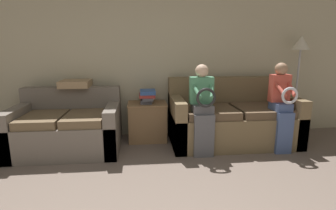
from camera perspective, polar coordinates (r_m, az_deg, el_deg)
wall_back at (r=4.32m, az=-6.35°, el=10.10°), size 7.97×0.06×2.55m
couch_main at (r=4.17m, az=13.63°, el=-3.18°), size 1.88×0.96×0.98m
couch_side at (r=4.00m, az=-20.91°, el=-4.78°), size 1.44×0.97×0.86m
child_left_seated at (r=3.55m, az=7.53°, el=-0.13°), size 0.32×0.38×1.22m
child_right_seated at (r=3.96m, az=23.52°, el=0.48°), size 0.27×0.37×1.24m
side_shelf at (r=4.17m, az=-4.50°, el=-3.45°), size 0.60×0.50×0.59m
book_stack at (r=4.08m, az=-4.55°, el=1.96°), size 0.25×0.32×0.20m
floor_lamp at (r=4.75m, az=26.80°, el=9.91°), size 0.28×0.28×1.63m
throw_pillow at (r=4.19m, az=-19.46°, el=4.42°), size 0.43×0.43×0.10m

